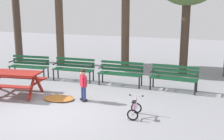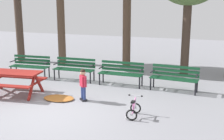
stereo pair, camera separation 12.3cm
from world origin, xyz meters
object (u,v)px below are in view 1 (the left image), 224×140
(picnic_table, at_px, (12,77))
(park_bench_far_right, at_px, (174,76))
(child_standing, at_px, (83,83))
(park_bench_left, at_px, (74,67))
(park_bench_far_left, at_px, (30,65))
(park_bench_right, at_px, (121,71))
(kids_bicycle, at_px, (135,110))

(picnic_table, distance_m, park_bench_far_right, 5.34)
(picnic_table, relative_size, child_standing, 1.97)
(park_bench_left, bearing_deg, child_standing, -57.04)
(park_bench_far_left, bearing_deg, park_bench_right, 1.31)
(picnic_table, height_order, park_bench_far_right, park_bench_far_right)
(park_bench_far_left, bearing_deg, park_bench_far_right, 0.45)
(park_bench_far_left, distance_m, park_bench_left, 1.91)
(park_bench_left, distance_m, park_bench_far_right, 3.81)
(picnic_table, distance_m, park_bench_left, 2.54)
(park_bench_far_left, relative_size, child_standing, 1.64)
(park_bench_far_left, height_order, park_bench_right, same)
(picnic_table, bearing_deg, child_standing, 5.25)
(child_standing, bearing_deg, picnic_table, -174.75)
(park_bench_right, bearing_deg, picnic_table, -142.43)
(park_bench_far_right, bearing_deg, park_bench_far_left, -179.55)
(park_bench_right, bearing_deg, kids_bicycle, -65.63)
(park_bench_far_right, bearing_deg, park_bench_left, 178.67)
(kids_bicycle, bearing_deg, park_bench_right, 114.37)
(picnic_table, height_order, park_bench_far_left, park_bench_far_left)
(park_bench_right, distance_m, park_bench_far_right, 1.91)
(park_bench_far_left, distance_m, child_standing, 3.81)
(park_bench_far_left, relative_size, park_bench_far_right, 1.00)
(picnic_table, bearing_deg, park_bench_far_right, 24.63)
(park_bench_far_right, distance_m, child_standing, 3.17)
(park_bench_far_left, height_order, park_bench_left, same)
(park_bench_right, relative_size, kids_bicycle, 2.76)
(picnic_table, distance_m, kids_bicycle, 4.27)
(picnic_table, xyz_separation_m, park_bench_far_right, (4.86, 2.23, -0.08))
(park_bench_far_left, relative_size, park_bench_left, 1.01)
(park_bench_far_left, xyz_separation_m, park_bench_far_right, (5.71, 0.04, 0.00))
(park_bench_left, height_order, park_bench_right, same)
(park_bench_right, height_order, child_standing, child_standing)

